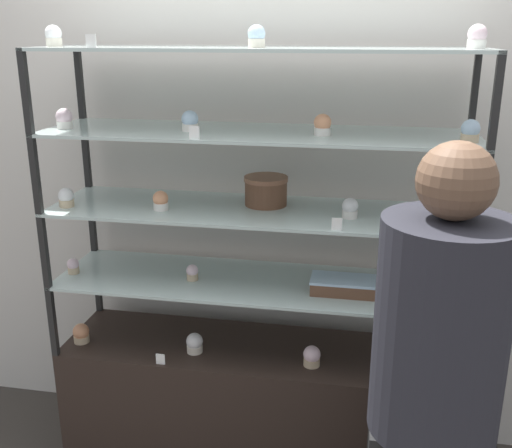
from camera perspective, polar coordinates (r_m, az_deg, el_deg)
back_wall at (r=2.59m, az=1.49°, el=6.40°), size 8.00×0.05×2.60m
display_base at (r=2.67m, az=0.00°, el=-17.07°), size 1.58×0.43×0.58m
display_riser_lower at (r=2.39m, az=0.00°, el=-5.81°), size 1.58×0.43×0.30m
display_riser_middle at (r=2.28m, az=0.00°, el=1.01°), size 1.58×0.43×0.30m
display_riser_upper at (r=2.21m, az=0.00°, el=8.37°), size 1.58×0.43×0.30m
display_riser_top at (r=2.18m, az=0.00°, el=16.06°), size 1.58×0.43×0.30m
layer_cake_centerpiece at (r=2.32m, az=0.95°, el=3.19°), size 0.17×0.17×0.11m
sheet_cake_frosted at (r=2.29m, az=8.52°, el=-5.81°), size 0.26×0.13×0.06m
cupcake_0 at (r=2.64m, az=-16.31°, el=-9.97°), size 0.07×0.07×0.08m
cupcake_1 at (r=2.47m, az=-5.88°, el=-11.23°), size 0.07×0.07×0.08m
cupcake_2 at (r=2.38m, az=5.34°, el=-12.44°), size 0.07×0.07×0.08m
cupcake_3 at (r=2.41m, az=17.66°, el=-12.85°), size 0.07×0.07×0.08m
price_tag_0 at (r=2.42m, az=-9.09°, el=-12.59°), size 0.04×0.00×0.04m
cupcake_4 at (r=2.55m, az=-17.02°, el=-3.85°), size 0.05×0.05×0.06m
cupcake_5 at (r=2.39m, az=-6.09°, el=-4.61°), size 0.05×0.05×0.06m
cupcake_6 at (r=2.29m, az=18.25°, el=-6.50°), size 0.05×0.05×0.06m
price_tag_1 at (r=2.16m, az=13.14°, el=-7.85°), size 0.04×0.00×0.04m
cupcake_7 at (r=2.41m, az=-17.63°, el=2.40°), size 0.06×0.06×0.07m
cupcake_8 at (r=2.29m, az=-9.07°, el=2.20°), size 0.06×0.06×0.07m
cupcake_9 at (r=2.19m, az=8.94°, el=1.48°), size 0.06×0.06×0.07m
cupcake_10 at (r=2.22m, az=19.00°, el=0.91°), size 0.06×0.06×0.07m
price_tag_2 at (r=2.05m, az=7.71°, el=-0.01°), size 0.04×0.00×0.04m
cupcake_11 at (r=2.39m, az=-17.79°, el=9.51°), size 0.06×0.06×0.08m
cupcake_12 at (r=2.23m, az=-6.31°, el=9.69°), size 0.06×0.06×0.08m
cupcake_13 at (r=2.14m, az=6.35°, el=9.34°), size 0.06×0.06×0.08m
cupcake_14 at (r=2.11m, az=19.74°, el=8.31°), size 0.06×0.06×0.08m
price_tag_3 at (r=2.06m, az=-5.89°, el=8.65°), size 0.04×0.00×0.04m
cupcake_15 at (r=2.38m, az=-18.72°, el=16.59°), size 0.06×0.06×0.08m
cupcake_16 at (r=2.11m, az=0.05°, el=17.43°), size 0.06×0.06×0.08m
cupcake_17 at (r=2.06m, az=20.31°, el=16.36°), size 0.06×0.06×0.08m
price_tag_4 at (r=2.16m, az=-15.45°, el=16.46°), size 0.04×0.00×0.04m
customer_figure at (r=1.84m, az=16.57°, el=-15.26°), size 0.36×0.36×1.56m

